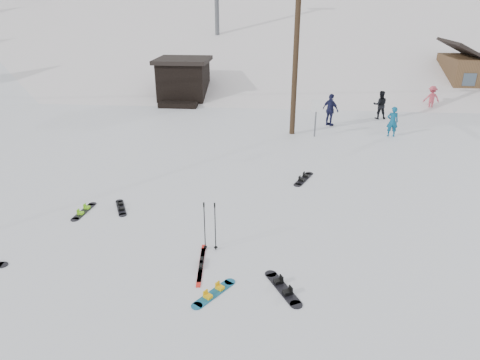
{
  "coord_description": "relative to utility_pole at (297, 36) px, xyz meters",
  "views": [
    {
      "loc": [
        1.3,
        -6.96,
        6.31
      ],
      "look_at": [
        0.24,
        4.5,
        1.4
      ],
      "focal_mm": 32.0,
      "sensor_mm": 36.0,
      "label": 1
    }
  ],
  "objects": [
    {
      "name": "ground",
      "position": [
        -2.0,
        -14.0,
        -4.68
      ],
      "size": [
        200.0,
        200.0,
        0.0
      ],
      "primitive_type": "plane",
      "color": "white",
      "rests_on": "ground"
    },
    {
      "name": "ski_slope",
      "position": [
        -2.0,
        41.0,
        -16.68
      ],
      "size": [
        60.0,
        85.24,
        65.97
      ],
      "primitive_type": "cube",
      "rotation": [
        0.31,
        0.0,
        0.0
      ],
      "color": "white",
      "rests_on": "ground"
    },
    {
      "name": "ridge_left",
      "position": [
        -38.0,
        34.0,
        -15.68
      ],
      "size": [
        47.54,
        95.03,
        58.38
      ],
      "primitive_type": "cube",
      "rotation": [
        0.23,
        0.07,
        0.14
      ],
      "color": "white",
      "rests_on": "ground"
    },
    {
      "name": "treeline_crest",
      "position": [
        -2.0,
        72.0,
        -4.68
      ],
      "size": [
        50.0,
        6.0,
        10.0
      ],
      "primitive_type": null,
      "color": "black",
      "rests_on": "ski_slope"
    },
    {
      "name": "utility_pole",
      "position": [
        0.0,
        0.0,
        0.0
      ],
      "size": [
        2.0,
        0.26,
        9.0
      ],
      "color": "#3A2819",
      "rests_on": "ground"
    },
    {
      "name": "trail_sign",
      "position": [
        1.1,
        -0.42,
        -3.41
      ],
      "size": [
        0.5,
        0.09,
        1.85
      ],
      "color": "#595B60",
      "rests_on": "ground"
    },
    {
      "name": "lift_hut",
      "position": [
        -7.0,
        6.94,
        -3.32
      ],
      "size": [
        3.4,
        4.1,
        2.75
      ],
      "color": "black",
      "rests_on": "ground"
    },
    {
      "name": "hero_snowboard",
      "position": [
        -2.05,
        -12.99,
        -4.66
      ],
      "size": [
        0.89,
        1.19,
        0.1
      ],
      "rotation": [
        0.0,
        0.0,
        0.98
      ],
      "color": "#166690",
      "rests_on": "ground"
    },
    {
      "name": "hero_skis",
      "position": [
        -2.54,
        -11.86,
        -4.65
      ],
      "size": [
        0.29,
        1.88,
        0.1
      ],
      "rotation": [
        0.0,
        0.0,
        0.09
      ],
      "color": "red",
      "rests_on": "ground"
    },
    {
      "name": "ski_poles",
      "position": [
        -2.42,
        -11.1,
        -3.96
      ],
      "size": [
        0.39,
        0.1,
        1.41
      ],
      "color": "black",
      "rests_on": "ground"
    },
    {
      "name": "board_scatter_b",
      "position": [
        -5.72,
        -8.91,
        -4.66
      ],
      "size": [
        0.71,
        1.21,
        0.09
      ],
      "rotation": [
        0.0,
        0.0,
        2.02
      ],
      "color": "black",
      "rests_on": "ground"
    },
    {
      "name": "board_scatter_c",
      "position": [
        -6.81,
        -9.28,
        -4.66
      ],
      "size": [
        0.35,
        1.35,
        0.1
      ],
      "rotation": [
        0.0,
        0.0,
        1.48
      ],
      "color": "black",
      "rests_on": "ground"
    },
    {
      "name": "board_scatter_d",
      "position": [
        -0.46,
        -12.66,
        -4.65
      ],
      "size": [
        0.89,
        1.39,
        0.11
      ],
      "rotation": [
        0.0,
        0.0,
        -1.07
      ],
      "color": "black",
      "rests_on": "ground"
    },
    {
      "name": "board_scatter_f",
      "position": [
        0.32,
        -5.95,
        -4.65
      ],
      "size": [
        0.79,
        1.47,
        0.11
      ],
      "rotation": [
        0.0,
        0.0,
        1.17
      ],
      "color": "black",
      "rests_on": "ground"
    },
    {
      "name": "skier_teal",
      "position": [
        4.86,
        -0.01,
        -3.94
      ],
      "size": [
        0.56,
        0.38,
        1.49
      ],
      "primitive_type": "imported",
      "rotation": [
        0.0,
        0.0,
        3.1
      ],
      "color": "#0C537A",
      "rests_on": "ground"
    },
    {
      "name": "skier_dark",
      "position": [
        4.96,
        3.4,
        -3.89
      ],
      "size": [
        0.79,
        0.63,
        1.57
      ],
      "primitive_type": "imported",
      "rotation": [
        0.0,
        0.0,
        3.1
      ],
      "color": "black",
      "rests_on": "ground"
    },
    {
      "name": "skier_pink",
      "position": [
        8.5,
        5.75,
        -3.95
      ],
      "size": [
        0.96,
        0.57,
        1.46
      ],
      "primitive_type": "imported",
      "rotation": [
        0.0,
        0.0,
        3.17
      ],
      "color": "#D04959",
      "rests_on": "ground"
    },
    {
      "name": "skier_navy",
      "position": [
        2.03,
        1.67,
        -3.83
      ],
      "size": [
        1.01,
        0.99,
        1.7
      ],
      "primitive_type": "imported",
      "rotation": [
        0.0,
        0.0,
        2.37
      ],
      "color": "#191B40",
      "rests_on": "ground"
    }
  ]
}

